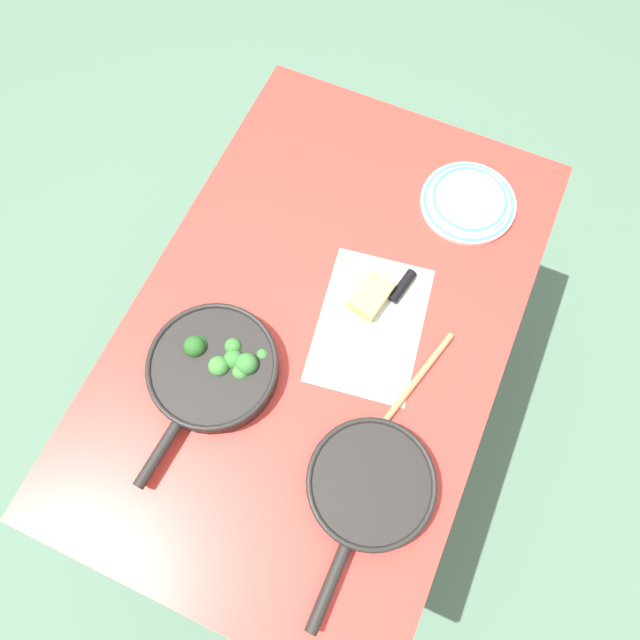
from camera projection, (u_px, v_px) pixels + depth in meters
name	position (u px, v px, depth m)	size (l,w,h in m)	color
ground_plane	(320.00, 400.00, 1.95)	(14.00, 14.00, 0.00)	#51755B
dining_table_red	(320.00, 336.00, 1.33)	(1.25, 0.81, 0.74)	red
skillet_broccoli	(215.00, 367.00, 1.18)	(0.41, 0.27, 0.08)	black
skillet_eggs	(370.00, 485.00, 1.10)	(0.41, 0.25, 0.05)	black
wooden_spoon	(387.00, 418.00, 1.17)	(0.37, 0.13, 0.02)	#A87A4C
parchment_sheet	(370.00, 324.00, 1.25)	(0.36, 0.27, 0.00)	beige
grater_knife	(389.00, 305.00, 1.26)	(0.27, 0.08, 0.02)	silver
cheese_block	(371.00, 296.00, 1.25)	(0.11, 0.08, 0.04)	#E0C15B
dinner_plate_stack	(469.00, 201.00, 1.35)	(0.23, 0.23, 0.03)	white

